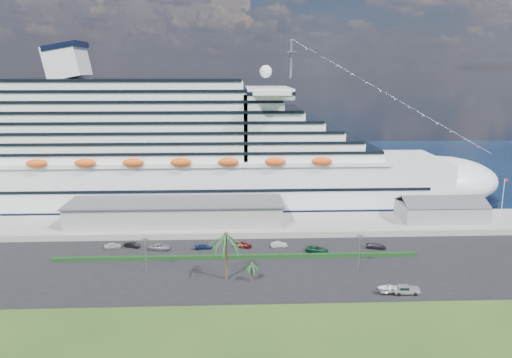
{
  "coord_description": "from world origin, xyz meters",
  "views": [
    {
      "loc": [
        -7.77,
        -97.51,
        45.21
      ],
      "look_at": [
        -2.5,
        30.0,
        16.64
      ],
      "focal_mm": 35.0,
      "sensor_mm": 36.0,
      "label": 1
    }
  ],
  "objects_px": {
    "parked_car_3": "(203,246)",
    "pickup_truck": "(406,290)",
    "cruise_ship": "(194,157)",
    "boat_trailer": "(391,288)"
  },
  "relations": [
    {
      "from": "pickup_truck",
      "to": "cruise_ship",
      "type": "bearing_deg",
      "value": 124.94
    },
    {
      "from": "cruise_ship",
      "to": "parked_car_3",
      "type": "xyz_separation_m",
      "value": [
        5.28,
        -41.12,
        -15.93
      ]
    },
    {
      "from": "cruise_ship",
      "to": "pickup_truck",
      "type": "xyz_separation_m",
      "value": [
        48.13,
        -68.91,
        -15.57
      ]
    },
    {
      "from": "parked_car_3",
      "to": "boat_trailer",
      "type": "xyz_separation_m",
      "value": [
        39.89,
        -27.41,
        0.5
      ]
    },
    {
      "from": "parked_car_3",
      "to": "pickup_truck",
      "type": "xyz_separation_m",
      "value": [
        42.86,
        -27.79,
        0.35
      ]
    },
    {
      "from": "cruise_ship",
      "to": "pickup_truck",
      "type": "height_order",
      "value": "cruise_ship"
    },
    {
      "from": "cruise_ship",
      "to": "pickup_truck",
      "type": "distance_m",
      "value": 85.48
    },
    {
      "from": "pickup_truck",
      "to": "parked_car_3",
      "type": "bearing_deg",
      "value": 147.04
    },
    {
      "from": "cruise_ship",
      "to": "parked_car_3",
      "type": "distance_m",
      "value": 44.41
    },
    {
      "from": "cruise_ship",
      "to": "boat_trailer",
      "type": "bearing_deg",
      "value": -56.61
    }
  ]
}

